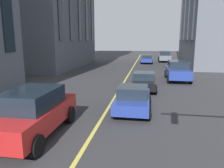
# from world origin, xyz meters

# --- Properties ---
(lane_centre_line) EXTENTS (80.00, 0.16, 0.01)m
(lane_centre_line) POSITION_xyz_m (20.00, 0.00, 0.00)
(lane_centre_line) COLOR #D8C64C
(lane_centre_line) RESTS_ON ground_plane
(car_blue_parked_a) EXTENTS (3.90, 1.89, 1.40)m
(car_blue_parked_a) POSITION_xyz_m (13.11, -1.40, 0.70)
(car_blue_parked_a) COLOR navy
(car_blue_parked_a) RESTS_ON ground_plane
(car_grey_near) EXTENTS (4.70, 2.14, 1.88)m
(car_grey_near) POSITION_xyz_m (41.36, -4.90, 0.97)
(car_grey_near) COLOR slate
(car_grey_near) RESTS_ON ground_plane
(car_blue_far) EXTENTS (4.40, 1.95, 1.37)m
(car_blue_far) POSITION_xyz_m (38.32, -1.84, 0.70)
(car_blue_far) COLOR navy
(car_blue_far) RESTS_ON ground_plane
(car_red_oncoming) EXTENTS (4.70, 2.14, 1.88)m
(car_red_oncoming) POSITION_xyz_m (9.42, 2.30, 0.97)
(car_red_oncoming) COLOR #B21E1E
(car_red_oncoming) RESTS_ON ground_plane
(car_black_mid) EXTENTS (4.40, 1.95, 1.37)m
(car_black_mid) POSITION_xyz_m (18.52, -1.84, 0.70)
(car_black_mid) COLOR black
(car_black_mid) RESTS_ON ground_plane
(car_blue_parked_b) EXTENTS (4.70, 2.14, 1.88)m
(car_blue_parked_b) POSITION_xyz_m (22.93, -4.90, 0.97)
(car_blue_parked_b) COLOR navy
(car_blue_parked_b) RESTS_ON ground_plane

